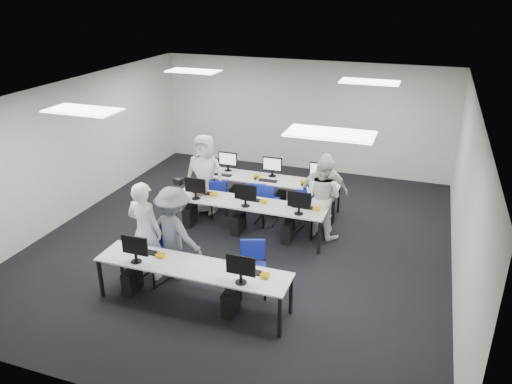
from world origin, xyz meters
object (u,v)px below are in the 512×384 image
(chair_3, at_px, (255,212))
(student_2, at_px, (205,174))
(chair_4, at_px, (308,221))
(chair_2, at_px, (205,205))
(chair_6, at_px, (267,209))
(chair_0, at_px, (154,263))
(desk_front, at_px, (192,269))
(student_1, at_px, (323,197))
(chair_7, at_px, (307,214))
(photographer, at_px, (174,233))
(desk_mid, at_px, (249,205))
(student_3, at_px, (324,192))
(chair_1, at_px, (253,278))
(chair_5, at_px, (219,202))
(student_0, at_px, (145,231))

(chair_3, xyz_separation_m, student_2, (-1.27, 0.25, 0.63))
(chair_4, bearing_deg, chair_2, -168.72)
(chair_6, bearing_deg, chair_0, -112.28)
(chair_0, distance_m, chair_2, 2.66)
(desk_front, bearing_deg, student_1, 65.56)
(chair_0, height_order, chair_7, chair_0)
(photographer, bearing_deg, chair_0, 49.01)
(chair_4, bearing_deg, desk_mid, -145.01)
(desk_front, xyz_separation_m, chair_4, (1.14, 3.07, -0.39))
(chair_2, height_order, student_3, student_3)
(chair_0, height_order, chair_4, chair_0)
(chair_3, height_order, photographer, photographer)
(chair_1, xyz_separation_m, chair_5, (-1.79, 2.72, -0.02))
(chair_0, height_order, chair_1, chair_0)
(chair_1, bearing_deg, chair_4, 61.24)
(chair_7, bearing_deg, student_3, -10.13)
(chair_5, bearing_deg, photographer, -103.30)
(chair_0, relative_size, photographer, 0.58)
(chair_2, height_order, student_0, student_0)
(student_0, distance_m, photographer, 0.50)
(chair_3, xyz_separation_m, chair_7, (1.09, 0.28, 0.01))
(chair_3, bearing_deg, student_0, -127.75)
(chair_1, height_order, photographer, photographer)
(chair_3, bearing_deg, student_3, -5.42)
(desk_front, relative_size, chair_6, 3.48)
(chair_3, distance_m, student_3, 1.56)
(student_1, bearing_deg, student_3, -60.62)
(chair_7, relative_size, student_3, 0.53)
(chair_6, xyz_separation_m, student_2, (-1.48, 0.03, 0.62))
(student_0, relative_size, photographer, 1.06)
(student_0, distance_m, student_3, 3.81)
(chair_3, relative_size, chair_6, 0.94)
(chair_2, xyz_separation_m, student_0, (0.11, -2.61, 0.65))
(chair_2, bearing_deg, student_2, 88.86)
(desk_front, xyz_separation_m, chair_2, (-1.25, 3.13, -0.42))
(desk_front, relative_size, student_1, 1.88)
(chair_6, bearing_deg, chair_4, -16.35)
(chair_2, distance_m, photographer, 2.56)
(student_3, bearing_deg, student_0, -147.30)
(desk_mid, relative_size, chair_6, 3.48)
(chair_0, distance_m, chair_4, 3.35)
(chair_7, bearing_deg, desk_front, -111.10)
(chair_3, relative_size, photographer, 0.51)
(chair_7, bearing_deg, desk_mid, -146.35)
(desk_mid, xyz_separation_m, chair_0, (-1.00, -2.12, -0.37))
(student_0, bearing_deg, chair_3, -107.04)
(desk_front, height_order, student_3, student_3)
(chair_0, xyz_separation_m, chair_7, (2.04, 2.93, -0.03))
(chair_2, relative_size, student_0, 0.45)
(desk_mid, bearing_deg, chair_2, 157.08)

